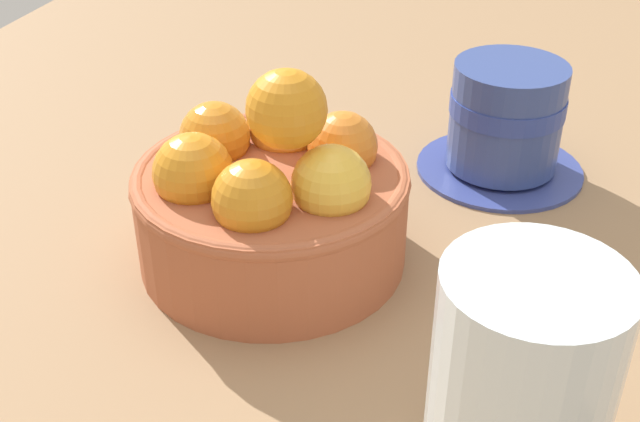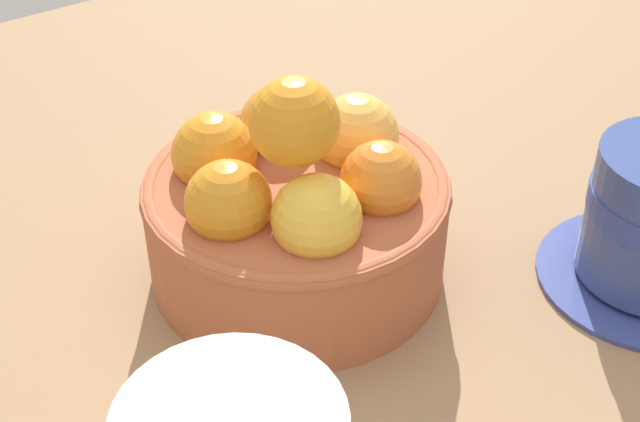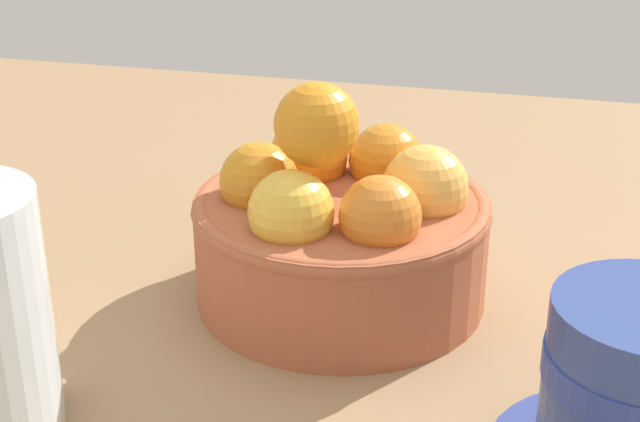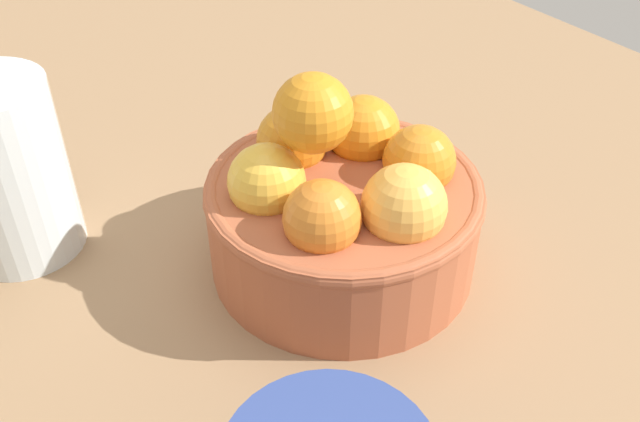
{
  "view_description": "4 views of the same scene",
  "coord_description": "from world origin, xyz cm",
  "views": [
    {
      "loc": [
        -37.37,
        -14.77,
        28.58
      ],
      "look_at": [
        0.84,
        -2.65,
        3.24
      ],
      "focal_mm": 46.06,
      "sensor_mm": 36.0,
      "label": 1
    },
    {
      "loc": [
        -20.75,
        -30.98,
        31.69
      ],
      "look_at": [
        -0.23,
        -2.4,
        5.49
      ],
      "focal_mm": 50.37,
      "sensor_mm": 36.0,
      "label": 2
    },
    {
      "loc": [
        10.09,
        -45.05,
        25.9
      ],
      "look_at": [
        -0.91,
        -1.02,
        5.5
      ],
      "focal_mm": 53.75,
      "sensor_mm": 36.0,
      "label": 3
    },
    {
      "loc": [
        25.54,
        -19.54,
        28.88
      ],
      "look_at": [
        0.0,
        -1.65,
        4.62
      ],
      "focal_mm": 39.71,
      "sensor_mm": 36.0,
      "label": 4
    }
  ],
  "objects": [
    {
      "name": "terracotta_bowl",
      "position": [
        -0.03,
        -0.03,
        4.27
      ],
      "size": [
        15.84,
        15.84,
        12.49
      ],
      "color": "#AD5938",
      "rests_on": "ground_plane"
    },
    {
      "name": "water_glass",
      "position": [
        -12.72,
        -15.17,
        5.5
      ],
      "size": [
        7.22,
        7.22,
        11.0
      ],
      "primitive_type": "cylinder",
      "color": "silver",
      "rests_on": "ground_plane"
    },
    {
      "name": "ground_plane",
      "position": [
        0.0,
        0.0,
        -1.79
      ],
      "size": [
        138.76,
        80.08,
        3.58
      ],
      "primitive_type": "cube",
      "color": "#997551"
    }
  ]
}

